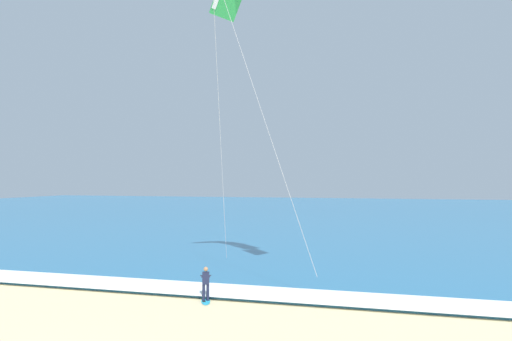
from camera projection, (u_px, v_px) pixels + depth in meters
name	position (u px, v px, depth m)	size (l,w,h in m)	color
sea	(321.00, 212.00, 81.16)	(200.00, 120.00, 0.20)	teal
surf_foam	(188.00, 288.00, 24.16)	(200.00, 2.72, 0.04)	white
surfboard	(206.00, 301.00, 22.27)	(0.93, 1.46, 0.09)	#239EC6
kitesurfer	(206.00, 282.00, 22.31)	(0.65, 0.64, 1.69)	#191E38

